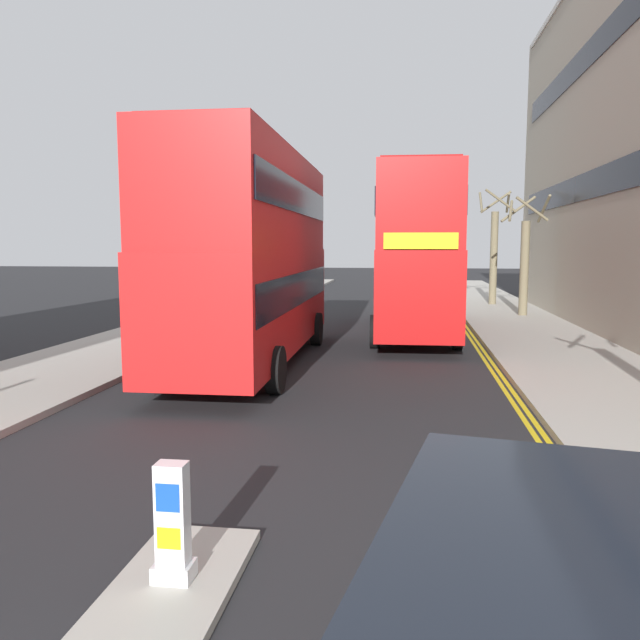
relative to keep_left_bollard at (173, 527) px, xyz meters
The scene contains 10 objects.
sidewalk_right 12.92m from the keep_left_bollard, 59.77° to the left, with size 4.00×80.00×0.14m, color #ADA89E.
sidewalk_left 12.92m from the keep_left_bollard, 120.23° to the left, with size 4.00×80.00×0.14m, color #ADA89E.
kerb_line_outer 10.17m from the keep_left_bollard, 64.33° to the left, with size 0.10×56.00×0.01m, color yellow.
kerb_line_inner 10.11m from the keep_left_bollard, 65.14° to the left, with size 0.10×56.00×0.01m, color yellow.
traffic_island 0.56m from the keep_left_bollard, 90.00° to the left, with size 1.10×2.20×0.10m, color #ADA89E.
keep_left_bollard is the anchor object (origin of this frame).
double_decker_bus_away 11.49m from the keep_left_bollard, 100.12° to the left, with size 2.90×10.84×5.64m.
double_decker_bus_oncoming 17.77m from the keep_left_bollard, 82.63° to the left, with size 3.03×10.87×5.64m.
street_tree_mid 24.29m from the keep_left_bollard, 72.94° to the left, with size 1.89×1.89×5.22m.
street_tree_far 29.21m from the keep_left_bollard, 77.14° to the left, with size 1.70×1.86×5.87m.
Camera 1 is at (2.09, -0.40, 3.16)m, focal length 35.33 mm.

